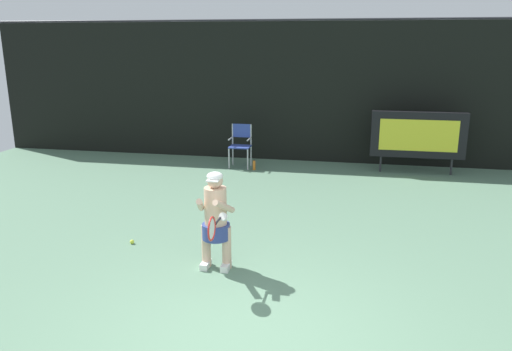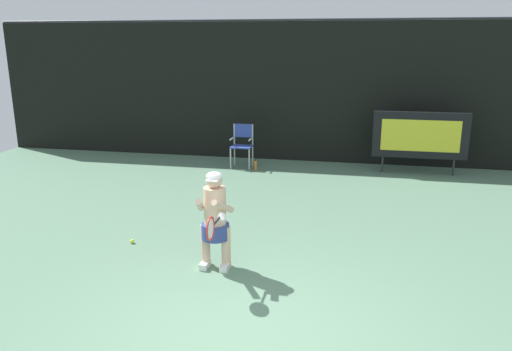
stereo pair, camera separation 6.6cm
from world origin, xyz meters
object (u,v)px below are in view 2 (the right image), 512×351
Objects in this scene: scoreboard at (420,135)px; umpire_chair at (242,143)px; tennis_ball_loose at (132,241)px; tennis_player at (215,218)px; tennis_racket at (211,228)px; water_bottle at (256,165)px.

scoreboard is 2.04× the size of umpire_chair.
tennis_player is at bearing -19.84° from tennis_ball_loose.
umpire_chair is at bearing 100.24° from tennis_racket.
scoreboard is 7.37m from tennis_racket.
tennis_player reaches higher than tennis_ball_loose.
tennis_racket is (0.15, -0.68, 0.12)m from tennis_player.
scoreboard is 4.32m from umpire_chair.
tennis_racket is at bearing -80.19° from umpire_chair.
umpire_chair is at bearing 99.51° from tennis_player.
scoreboard is at bearing 60.79° from tennis_player.
umpire_chair reaches higher than water_bottle.
scoreboard is 8.30× the size of water_bottle.
tennis_ball_loose is at bearing -132.08° from scoreboard.
tennis_racket reaches higher than tennis_ball_loose.
tennis_racket is at bearing -83.41° from water_bottle.
tennis_racket is 2.25m from tennis_ball_loose.
umpire_chair is 4.08× the size of water_bottle.
scoreboard is at bearing 47.92° from tennis_ball_loose.
scoreboard is 1.57× the size of tennis_player.
scoreboard is 6.84m from tennis_player.
tennis_racket reaches higher than water_bottle.
water_bottle is 0.19× the size of tennis_player.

